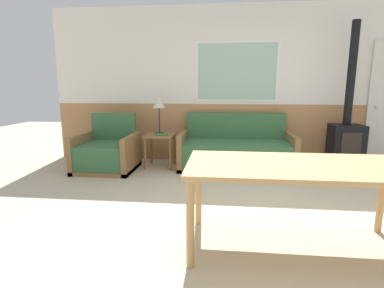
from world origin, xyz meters
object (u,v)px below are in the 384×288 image
couch (236,152)px  wood_stove (347,134)px  table_lamp (159,104)px  side_table (160,141)px  armchair (107,154)px  dining_table (299,173)px

couch → wood_stove: (1.74, 0.06, 0.32)m
couch → table_lamp: bearing=179.2°
side_table → wood_stove: size_ratio=0.24×
armchair → wood_stove: (3.82, 0.38, 0.32)m
armchair → side_table: 0.88m
couch → dining_table: couch is taller
side_table → table_lamp: 0.60m
table_lamp → side_table: bearing=-73.7°
couch → dining_table: (0.40, -2.49, 0.39)m
table_lamp → wood_stove: wood_stove is taller
couch → dining_table: size_ratio=1.03×
table_lamp → dining_table: bearing=-56.2°
table_lamp → dining_table: 3.04m
couch → armchair: bearing=-171.1°
armchair → dining_table: (2.48, -2.16, 0.39)m
dining_table → table_lamp: bearing=123.8°
armchair → dining_table: bearing=-47.3°
side_table → table_lamp: table_lamp is taller
dining_table → wood_stove: wood_stove is taller
side_table → table_lamp: size_ratio=0.90×
armchair → side_table: armchair is taller
side_table → couch: bearing=2.9°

